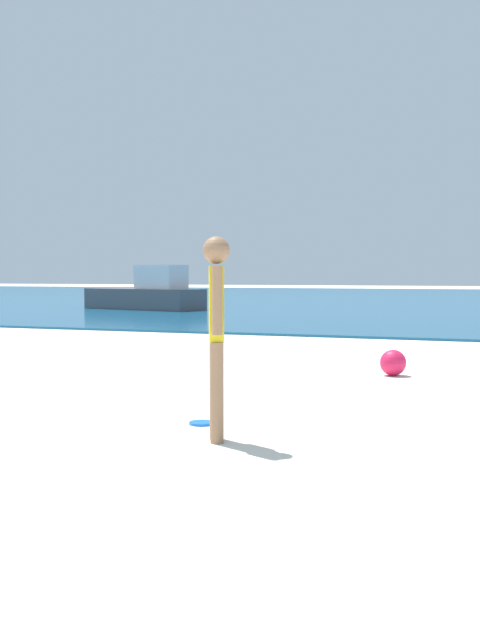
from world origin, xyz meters
The scene contains 4 objects.
person_standing centered at (0.61, 4.13, 1.00)m, with size 0.23×0.37×1.75m.
frisbee centered at (0.18, 4.76, 0.01)m, with size 0.24×0.24×0.03m, color blue.
boat_near centered at (-11.43, 25.21, 0.66)m, with size 5.35×2.89×1.74m.
beach_ball centered at (1.22, 9.02, 0.19)m, with size 0.37×0.37×0.37m, color #E51E4C.
Camera 1 is at (3.22, -1.92, 1.43)m, focal length 43.60 mm.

